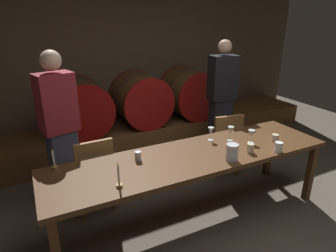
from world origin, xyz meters
The scene contains 21 objects.
ground_plane centered at (0.00, 0.00, 0.00)m, with size 9.18×9.18×0.00m, color brown.
back_wall centered at (0.00, 2.92, 1.42)m, with size 7.06×0.24×2.84m, color brown.
barrel_shelf centered at (0.00, 2.37, 0.20)m, with size 6.35×0.90×0.39m, color brown.
wine_barrel_left centered at (-0.93, 2.37, 0.80)m, with size 0.83×0.79×0.83m.
wine_barrel_center centered at (0.03, 2.37, 0.80)m, with size 0.83×0.79×0.83m.
wine_barrel_right centered at (0.93, 2.37, 0.80)m, with size 0.83×0.79×0.83m.
dining_table centered at (-0.20, 0.35, 0.69)m, with size 2.96×0.78×0.76m.
chair_left centered at (-1.10, 0.95, 0.49)m, with size 0.41×0.41×0.88m.
chair_right centered at (0.66, 0.98, 0.49)m, with size 0.45×0.45×0.88m.
guest_left centered at (-1.34, 1.31, 0.90)m, with size 0.43×0.34×1.75m.
guest_right centered at (0.93, 1.44, 0.91)m, with size 0.41×0.28×1.77m.
candle_left centered at (-1.49, 0.67, 0.81)m, with size 0.05×0.05×0.20m.
candle_right centered at (-1.05, 0.11, 0.82)m, with size 0.05×0.05×0.23m.
pitcher centered at (0.06, 0.08, 0.84)m, with size 0.12×0.12×0.17m.
wine_glass_left centered at (0.16, 0.58, 0.86)m, with size 0.06×0.06×0.15m.
wine_glass_center centered at (0.35, 0.47, 0.88)m, with size 0.07×0.07×0.17m.
wine_glass_right centered at (0.51, 0.32, 0.86)m, with size 0.08×0.08×0.15m.
cup_far_left centered at (-0.75, 0.49, 0.80)m, with size 0.06×0.06×0.09m, color silver.
cup_center_left centered at (0.34, 0.14, 0.81)m, with size 0.07×0.07×0.10m, color beige.
cup_center_right centered at (0.61, 0.02, 0.81)m, with size 0.08×0.08×0.10m, color white.
cup_far_right centered at (0.79, 0.23, 0.80)m, with size 0.07×0.07×0.08m, color beige.
Camera 1 is at (-1.61, -1.89, 2.07)m, focal length 31.04 mm.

